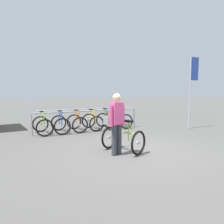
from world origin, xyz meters
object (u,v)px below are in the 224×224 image
(featured_bicycle, at_px, (120,134))
(racked_bike_teal, at_px, (107,120))
(racked_bike_blue, at_px, (60,124))
(person_with_featured_bike, at_px, (117,121))
(banner_flag, at_px, (193,78))
(racked_bike_lime, at_px, (42,125))
(racked_bike_white, at_px, (121,119))
(racked_bike_orange, at_px, (77,122))
(racked_bike_yellow, at_px, (92,121))

(featured_bicycle, bearing_deg, racked_bike_teal, 74.32)
(racked_bike_blue, bearing_deg, racked_bike_teal, 4.63)
(featured_bicycle, xyz_separation_m, person_with_featured_bike, (-0.23, -0.32, 0.42))
(person_with_featured_bike, height_order, banner_flag, banner_flag)
(person_with_featured_bike, bearing_deg, featured_bicycle, 54.17)
(racked_bike_lime, height_order, banner_flag, banner_flag)
(racked_bike_blue, height_order, racked_bike_teal, same)
(racked_bike_lime, relative_size, racked_bike_blue, 1.01)
(racked_bike_blue, bearing_deg, racked_bike_white, 4.63)
(racked_bike_teal, bearing_deg, featured_bicycle, -105.68)
(racked_bike_orange, relative_size, featured_bicycle, 0.87)
(racked_bike_white, relative_size, featured_bicycle, 0.92)
(racked_bike_lime, distance_m, person_with_featured_bike, 3.97)
(racked_bike_white, bearing_deg, racked_bike_yellow, -175.37)
(racked_bike_teal, relative_size, person_with_featured_bike, 0.68)
(racked_bike_orange, distance_m, person_with_featured_bike, 3.76)
(racked_bike_lime, bearing_deg, featured_bicycle, -61.19)
(racked_bike_blue, relative_size, racked_bike_teal, 1.01)
(featured_bicycle, distance_m, banner_flag, 5.21)
(racked_bike_white, xyz_separation_m, featured_bicycle, (-1.68, -3.57, 0.12))
(racked_bike_lime, height_order, racked_bike_yellow, same)
(racked_bike_lime, relative_size, racked_bike_yellow, 1.00)
(racked_bike_orange, relative_size, racked_bike_teal, 0.98)
(racked_bike_white, height_order, person_with_featured_bike, person_with_featured_bike)
(racked_bike_teal, bearing_deg, person_with_featured_bike, -107.61)
(racked_bike_lime, bearing_deg, racked_bike_white, 4.63)
(racked_bike_blue, height_order, racked_bike_white, same)
(racked_bike_yellow, xyz_separation_m, featured_bicycle, (-0.29, -3.45, 0.12))
(racked_bike_orange, height_order, racked_bike_yellow, same)
(racked_bike_yellow, bearing_deg, featured_bicycle, -94.76)
(racked_bike_orange, relative_size, banner_flag, 0.34)
(racked_bike_blue, distance_m, person_with_featured_bike, 3.80)
(racked_bike_lime, height_order, racked_bike_teal, same)
(featured_bicycle, bearing_deg, racked_bike_yellow, 85.24)
(racked_bike_orange, height_order, racked_bike_white, same)
(racked_bike_lime, distance_m, racked_bike_blue, 0.70)
(racked_bike_orange, bearing_deg, banner_flag, -15.53)
(racked_bike_white, distance_m, featured_bicycle, 3.94)
(racked_bike_white, relative_size, person_with_featured_bike, 0.71)
(racked_bike_blue, relative_size, racked_bike_white, 0.97)
(racked_bike_lime, distance_m, racked_bike_teal, 2.80)
(racked_bike_lime, xyz_separation_m, featured_bicycle, (1.81, -3.28, 0.12))
(racked_bike_orange, xyz_separation_m, featured_bicycle, (0.41, -3.40, 0.12))
(featured_bicycle, bearing_deg, racked_bike_orange, 96.89)
(racked_bike_yellow, xyz_separation_m, racked_bike_white, (1.40, 0.11, 0.00))
(racked_bike_lime, distance_m, racked_bike_white, 3.50)
(person_with_featured_bike, bearing_deg, banner_flag, 26.66)
(racked_bike_blue, relative_size, featured_bicycle, 0.89)
(racked_bike_teal, xyz_separation_m, racked_bike_white, (0.70, 0.06, 0.00))
(racked_bike_blue, bearing_deg, racked_bike_lime, -175.37)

